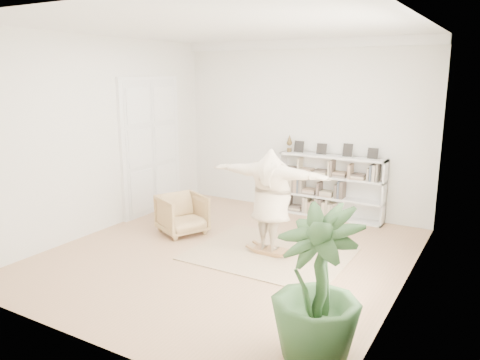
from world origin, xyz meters
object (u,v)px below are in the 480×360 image
(rocker_board, at_px, (270,250))
(houseplant, at_px, (317,286))
(bookshelf, at_px, (331,187))
(armchair, at_px, (182,214))
(person, at_px, (271,198))

(rocker_board, height_order, houseplant, houseplant)
(bookshelf, relative_size, houseplant, 1.33)
(armchair, distance_m, houseplant, 4.40)
(bookshelf, bearing_deg, houseplant, -72.20)
(bookshelf, distance_m, armchair, 3.12)
(bookshelf, xyz_separation_m, person, (-0.15, -2.47, 0.34))
(bookshelf, relative_size, person, 1.07)
(armchair, relative_size, person, 0.39)
(rocker_board, relative_size, houseplant, 0.32)
(bookshelf, height_order, houseplant, houseplant)
(armchair, bearing_deg, bookshelf, -15.39)
(rocker_board, xyz_separation_m, person, (0.00, -0.00, 0.90))
(person, bearing_deg, armchair, -3.63)
(person, height_order, houseplant, person)
(houseplant, bearing_deg, armchair, 145.22)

